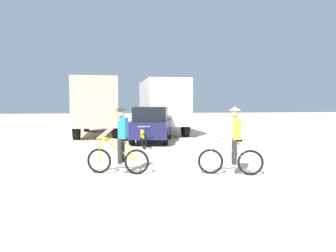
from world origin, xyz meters
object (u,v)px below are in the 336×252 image
object	(u,v)px
sedan_parked	(151,124)
box_truck_tan_camper	(98,105)
cyclist_orange_shirt	(120,143)
cyclist_cowboy_hat	(233,143)
bicycle_spare	(141,139)
box_truck_avon_van	(161,105)

from	to	relation	value
sedan_parked	box_truck_tan_camper	bearing A→B (deg)	124.60
sedan_parked	cyclist_orange_shirt	bearing A→B (deg)	-104.66
sedan_parked	cyclist_cowboy_hat	distance (m)	7.69
box_truck_tan_camper	bicycle_spare	world-z (taller)	box_truck_tan_camper
cyclist_orange_shirt	cyclist_cowboy_hat	size ratio (longest dim) A/B	1.00
box_truck_avon_van	bicycle_spare	distance (m)	6.75
sedan_parked	bicycle_spare	bearing A→B (deg)	-110.00
sedan_parked	cyclist_cowboy_hat	world-z (taller)	cyclist_cowboy_hat
cyclist_orange_shirt	bicycle_spare	world-z (taller)	cyclist_orange_shirt
sedan_parked	cyclist_cowboy_hat	xyz separation A→B (m)	(1.14, -7.60, -0.04)
cyclist_orange_shirt	bicycle_spare	size ratio (longest dim) A/B	1.06
box_truck_avon_van	sedan_parked	distance (m)	4.57
sedan_parked	cyclist_orange_shirt	distance (m)	7.16
cyclist_cowboy_hat	box_truck_avon_van	bearing A→B (deg)	89.58
cyclist_orange_shirt	cyclist_cowboy_hat	bearing A→B (deg)	-12.79
box_truck_avon_van	cyclist_orange_shirt	bearing A→B (deg)	-105.18
box_truck_avon_van	cyclist_cowboy_hat	xyz separation A→B (m)	(-0.09, -11.89, -1.03)
box_truck_avon_van	cyclist_cowboy_hat	distance (m)	11.94
box_truck_avon_van	cyclist_orange_shirt	world-z (taller)	box_truck_avon_van
box_truck_tan_camper	cyclist_cowboy_hat	distance (m)	12.21
box_truck_avon_van	bicycle_spare	xyz separation A→B (m)	(-1.96, -6.29, -1.48)
bicycle_spare	box_truck_tan_camper	bearing A→B (deg)	108.56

